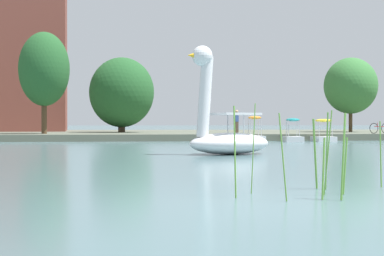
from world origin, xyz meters
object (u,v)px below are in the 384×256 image
pedal_boat_teal (293,135)px  bicycle_parked (380,128)px  swan_boat (225,130)px  tree_broadleaf_left (351,86)px  person_on_path (237,121)px  pedal_boat_yellow (323,134)px  tree_willow_overhanging (122,92)px  tree_broadleaf_behind_dock (44,69)px  pedal_boat_orange (255,135)px

pedal_boat_teal → bicycle_parked: pedal_boat_teal is taller
swan_boat → tree_broadleaf_left: 28.36m
swan_boat → tree_broadleaf_left: tree_broadleaf_left is taller
person_on_path → pedal_boat_yellow: bearing=-27.7°
swan_boat → bicycle_parked: bearing=50.6°
tree_broadleaf_left → pedal_boat_yellow: bearing=-120.8°
pedal_boat_yellow → person_on_path: bearing=152.3°
bicycle_parked → tree_broadleaf_left: bearing=83.2°
tree_willow_overhanging → pedal_boat_teal: bearing=-44.1°
bicycle_parked → tree_broadleaf_behind_dock: bearing=175.4°
pedal_boat_orange → tree_broadleaf_behind_dock: (-13.29, 4.38, 4.30)m
pedal_boat_teal → tree_broadleaf_behind_dock: 16.88m
pedal_boat_orange → tree_broadleaf_left: bearing=43.5°
tree_willow_overhanging → pedal_boat_orange: bearing=-50.7°
bicycle_parked → pedal_boat_orange: bearing=-164.6°
pedal_boat_orange → pedal_boat_yellow: pedal_boat_orange is taller
swan_boat → person_on_path: bearing=77.0°
swan_boat → tree_broadleaf_behind_dock: size_ratio=0.58×
tree_broadleaf_left → person_on_path: size_ratio=3.96×
tree_broadleaf_behind_dock → bicycle_parked: 23.05m
tree_broadleaf_left → swan_boat: bearing=-121.5°
pedal_boat_orange → bicycle_parked: (9.35, 2.57, 0.37)m
tree_broadleaf_left → bicycle_parked: 7.89m
tree_broadleaf_left → tree_broadleaf_behind_dock: tree_broadleaf_behind_dock is taller
pedal_boat_teal → tree_broadleaf_behind_dock: bearing=163.6°
pedal_boat_yellow → bicycle_parked: bearing=27.9°
swan_boat → tree_broadleaf_behind_dock: tree_broadleaf_behind_dock is taller
swan_boat → tree_broadleaf_behind_dock: bearing=115.1°
pedal_boat_teal → pedal_boat_yellow: (2.04, 0.18, 0.04)m
pedal_boat_yellow → tree_willow_overhanging: (-12.54, 10.01, 3.05)m
swan_boat → pedal_boat_orange: (4.53, 14.35, -0.45)m
swan_boat → pedal_boat_orange: bearing=72.5°
pedal_boat_yellow → tree_broadleaf_left: 11.90m
swan_boat → person_on_path: 17.38m
tree_willow_overhanging → bicycle_parked: 19.18m
pedal_boat_orange → bicycle_parked: bearing=15.4°
tree_broadleaf_behind_dock → tree_willow_overhanging: 7.69m
pedal_boat_orange → tree_broadleaf_left: (10.19, 9.66, 3.72)m
pedal_boat_yellow → person_on_path: size_ratio=1.17×
pedal_boat_yellow → bicycle_parked: pedal_boat_yellow is taller
pedal_boat_orange → tree_willow_overhanging: tree_willow_overhanging is taller
pedal_boat_yellow → tree_willow_overhanging: size_ratio=0.26×
pedal_boat_orange → pedal_boat_yellow: bearing=-0.7°
pedal_boat_teal → bicycle_parked: 7.54m
tree_willow_overhanging → swan_boat: bearing=-81.6°
pedal_boat_teal → swan_boat: bearing=-116.0°
pedal_boat_orange → pedal_boat_teal: (2.36, -0.23, -0.02)m
swan_boat → person_on_path: swan_boat is taller
tree_willow_overhanging → bicycle_parked: size_ratio=4.25×
pedal_boat_yellow → tree_broadleaf_left: bearing=59.2°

